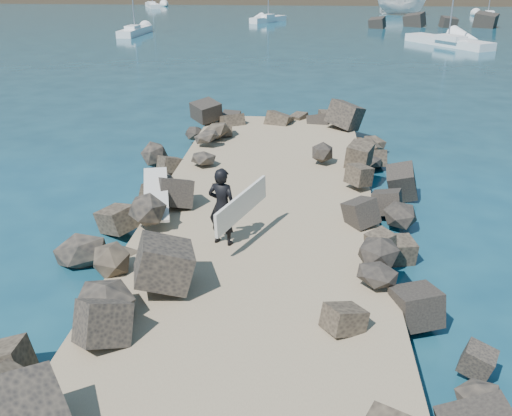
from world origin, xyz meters
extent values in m
plane|color=#0F384C|center=(0.00, 0.00, 0.00)|extent=(800.00, 800.00, 0.00)
cube|color=#8C7759|center=(0.00, -2.00, 0.30)|extent=(6.00, 26.00, 0.60)
cube|color=black|center=(-2.90, -1.50, 0.50)|extent=(2.60, 22.00, 1.00)
cube|color=black|center=(2.90, -1.50, 0.50)|extent=(2.60, 22.00, 1.00)
cube|color=beige|center=(-2.73, 0.50, 1.04)|extent=(1.20, 2.54, 0.08)
imported|color=silver|center=(13.94, 72.76, 1.31)|extent=(7.17, 3.82, 2.63)
imported|color=black|center=(-0.77, -1.05, 1.53)|extent=(0.78, 0.62, 1.85)
cube|color=silver|center=(-0.32, -1.05, 1.58)|extent=(0.96, 2.15, 0.72)
cube|color=white|center=(-24.24, 83.10, 0.25)|extent=(4.03, 6.92, 0.80)
cube|color=white|center=(-24.24, 82.34, 0.75)|extent=(1.75, 2.20, 0.44)
cube|color=white|center=(-16.31, 45.49, 0.25)|extent=(1.89, 6.73, 0.80)
cube|color=white|center=(-16.31, 44.70, 0.75)|extent=(1.18, 1.93, 0.44)
cube|color=white|center=(24.44, 68.06, 0.25)|extent=(2.67, 6.62, 0.80)
cube|color=white|center=(24.44, 67.30, 0.75)|extent=(1.37, 1.98, 0.44)
cube|color=white|center=(13.27, 39.87, 0.25)|extent=(6.43, 8.48, 0.80)
cube|color=white|center=(13.27, 38.98, 0.75)|extent=(2.53, 2.85, 0.44)
cube|color=white|center=(-3.86, 59.92, 0.25)|extent=(4.30, 5.39, 0.80)
cube|color=white|center=(-3.86, 59.36, 0.75)|extent=(1.66, 1.83, 0.44)
camera|label=1|loc=(1.05, -12.89, 6.64)|focal=40.00mm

